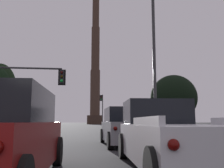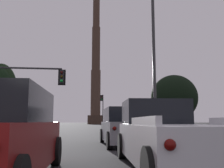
# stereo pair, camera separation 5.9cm
# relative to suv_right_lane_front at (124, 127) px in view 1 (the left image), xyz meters

# --- Properties ---
(suv_right_lane_front) EXTENTS (2.11, 4.91, 1.86)m
(suv_right_lane_front) POSITION_rel_suv_right_lane_front_xyz_m (0.00, 0.00, 0.00)
(suv_right_lane_front) COLOR gray
(suv_right_lane_front) RESTS_ON ground_plane
(pickup_truck_right_lane_second) EXTENTS (2.42, 5.59, 1.82)m
(pickup_truck_right_lane_second) POSITION_rel_suv_right_lane_front_xyz_m (0.07, -6.56, -0.09)
(pickup_truck_right_lane_second) COLOR silver
(pickup_truck_right_lane_second) RESTS_ON ground_plane
(traffic_light_far_right) EXTENTS (0.78, 0.50, 6.75)m
(traffic_light_far_right) POSITION_rel_suv_right_lane_front_xyz_m (2.15, 41.47, 3.50)
(traffic_light_far_right) COLOR #2D2D30
(traffic_light_far_right) RESTS_ON ground_plane
(traffic_light_overhead_left) EXTENTS (6.17, 0.50, 5.34)m
(traffic_light_overhead_left) POSITION_rel_suv_right_lane_front_xyz_m (-7.31, 7.22, 3.22)
(traffic_light_overhead_left) COLOR #2D2D30
(traffic_light_overhead_left) RESTS_ON ground_plane
(street_lamp) EXTENTS (3.00, 0.36, 9.89)m
(street_lamp) POSITION_rel_suv_right_lane_front_xyz_m (1.98, 2.61, 5.04)
(street_lamp) COLOR #38383A
(street_lamp) RESTS_ON ground_plane
(smokestack) EXTENTS (6.79, 6.79, 63.46)m
(smokestack) POSITION_rel_suv_right_lane_front_xyz_m (3.80, 101.05, 23.91)
(smokestack) COLOR #3C2B22
(smokestack) RESTS_ON ground_plane
(treeline_center_left) EXTENTS (12.05, 10.84, 13.15)m
(treeline_center_left) POSITION_rel_suv_right_lane_front_xyz_m (21.54, 51.83, 6.35)
(treeline_center_left) COLOR black
(treeline_center_left) RESTS_ON ground_plane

